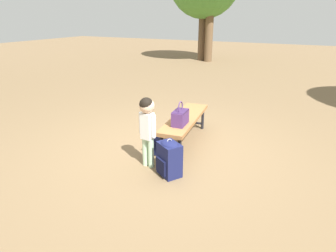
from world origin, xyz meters
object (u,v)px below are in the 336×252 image
at_px(park_bench, 185,120).
at_px(handbag, 180,117).
at_px(child_standing, 147,121).
at_px(backpack_small, 154,145).
at_px(backpack_large, 169,157).

bearing_deg(park_bench, handbag, 12.02).
distance_m(handbag, child_standing, 0.67).
bearing_deg(handbag, backpack_small, -51.45).
height_order(park_bench, backpack_small, park_bench).
distance_m(park_bench, backpack_large, 1.11).
xyz_separation_m(park_bench, backpack_large, (1.07, 0.25, -0.13)).
distance_m(park_bench, handbag, 0.41).
height_order(park_bench, child_standing, child_standing).
bearing_deg(park_bench, child_standing, -7.15).
relative_size(handbag, backpack_large, 0.70).
bearing_deg(backpack_small, backpack_large, 46.73).
distance_m(handbag, backpack_large, 0.80).
bearing_deg(backpack_large, backpack_small, -133.27).
relative_size(handbag, backpack_small, 1.20).
relative_size(park_bench, backpack_small, 5.32).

